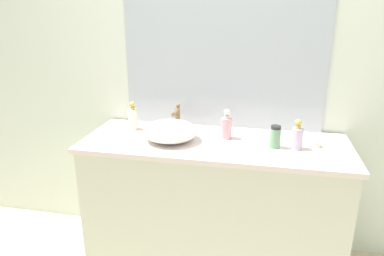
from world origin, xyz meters
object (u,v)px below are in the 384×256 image
soap_dispenser (133,118)px  candle_jar (317,144)px  perfume_bottle (226,126)px  spray_can (297,137)px  lotion_bottle (275,137)px  sink_basin (170,131)px

soap_dispenser → candle_jar: soap_dispenser is taller
perfume_bottle → spray_can: perfume_bottle is taller
lotion_bottle → candle_jar: size_ratio=2.48×
sink_basin → lotion_bottle: bearing=1.1°
spray_can → perfume_bottle: bearing=167.3°
soap_dispenser → candle_jar: (1.14, -0.08, -0.06)m
perfume_bottle → soap_dispenser: bearing=175.5°
perfume_bottle → spray_can: 0.42m
lotion_bottle → spray_can: size_ratio=0.74×
lotion_bottle → spray_can: bearing=1.9°
perfume_bottle → lotion_bottle: bearing=-18.4°
lotion_bottle → perfume_bottle: bearing=161.6°
soap_dispenser → perfume_bottle: soap_dispenser is taller
lotion_bottle → candle_jar: lotion_bottle is taller
sink_basin → candle_jar: (0.85, 0.08, -0.04)m
soap_dispenser → spray_can: soap_dispenser is taller
spray_can → candle_jar: bearing=27.1°
sink_basin → spray_can: bearing=1.2°
soap_dispenser → candle_jar: 1.14m
candle_jar → soap_dispenser: bearing=176.0°
candle_jar → perfume_bottle: bearing=176.5°
soap_dispenser → candle_jar: size_ratio=3.57×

